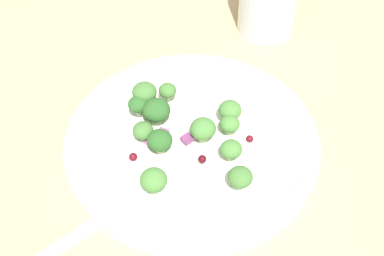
{
  "coord_description": "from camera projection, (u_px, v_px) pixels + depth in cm",
  "views": [
    {
      "loc": [
        34.78,
        16.51,
        42.88
      ],
      "look_at": [
        1.89,
        2.14,
        2.7
      ],
      "focal_mm": 48.15,
      "sensor_mm": 36.0,
      "label": 1
    }
  ],
  "objects": [
    {
      "name": "plate",
      "position": [
        192.0,
        139.0,
        0.55
      ],
      "size": [
        27.3,
        27.3,
        1.7
      ],
      "color": "white",
      "rests_on": "ground_plane"
    },
    {
      "name": "broccoli_floret_2",
      "position": [
        143.0,
        131.0,
        0.53
      ],
      "size": [
        2.17,
        2.17,
        2.2
      ],
      "color": "#9EC684",
      "rests_on": "plate"
    },
    {
      "name": "broccoli_floret_4",
      "position": [
        156.0,
        111.0,
        0.55
      ],
      "size": [
        2.99,
        2.99,
        3.02
      ],
      "color": "#8EB77A",
      "rests_on": "plate"
    },
    {
      "name": "fork",
      "position": [
        67.0,
        242.0,
        0.48
      ],
      "size": [
        17.43,
        9.95,
        0.5
      ],
      "color": "silver",
      "rests_on": "ground_plane"
    },
    {
      "name": "broccoli_floret_1",
      "position": [
        240.0,
        177.0,
        0.49
      ],
      "size": [
        2.42,
        2.42,
        2.45
      ],
      "color": "#9EC684",
      "rests_on": "plate"
    },
    {
      "name": "cranberry_0",
      "position": [
        249.0,
        141.0,
        0.54
      ],
      "size": [
        0.79,
        0.79,
        0.79
      ],
      "primitive_type": "sphere",
      "color": "maroon",
      "rests_on": "plate"
    },
    {
      "name": "broccoli_floret_10",
      "position": [
        138.0,
        105.0,
        0.55
      ],
      "size": [
        2.21,
        2.21,
        2.24
      ],
      "color": "#9EC684",
      "rests_on": "plate"
    },
    {
      "name": "onion_bit_0",
      "position": [
        150.0,
        140.0,
        0.54
      ],
      "size": [
        1.24,
        1.23,
        0.49
      ],
      "primitive_type": "cube",
      "rotation": [
        0.0,
        0.0,
        1.45
      ],
      "color": "#A35B93",
      "rests_on": "plate"
    },
    {
      "name": "dressing_pool",
      "position": [
        192.0,
        137.0,
        0.55
      ],
      "size": [
        15.83,
        15.83,
        0.2
      ],
      "primitive_type": "cylinder",
      "color": "white",
      "rests_on": "plate"
    },
    {
      "name": "cranberry_3",
      "position": [
        133.0,
        157.0,
        0.53
      ],
      "size": [
        0.88,
        0.88,
        0.88
      ],
      "primitive_type": "sphere",
      "color": "maroon",
      "rests_on": "plate"
    },
    {
      "name": "broccoli_floret_3",
      "position": [
        146.0,
        90.0,
        0.56
      ],
      "size": [
        2.71,
        2.71,
        2.74
      ],
      "color": "#ADD18E",
      "rests_on": "plate"
    },
    {
      "name": "broccoli_floret_6",
      "position": [
        228.0,
        127.0,
        0.54
      ],
      "size": [
        2.12,
        2.12,
        2.15
      ],
      "color": "#ADD18E",
      "rests_on": "plate"
    },
    {
      "name": "broccoli_floret_0",
      "position": [
        203.0,
        129.0,
        0.53
      ],
      "size": [
        2.69,
        2.69,
        2.73
      ],
      "color": "#ADD18E",
      "rests_on": "plate"
    },
    {
      "name": "broccoli_floret_9",
      "position": [
        168.0,
        91.0,
        0.57
      ],
      "size": [
        1.99,
        1.99,
        2.01
      ],
      "color": "#ADD18E",
      "rests_on": "plate"
    },
    {
      "name": "onion_bit_2",
      "position": [
        163.0,
        132.0,
        0.55
      ],
      "size": [
        1.06,
        1.13,
        0.38
      ],
      "primitive_type": "cube",
      "rotation": [
        0.0,
        0.0,
        0.06
      ],
      "color": "#A35B93",
      "rests_on": "plate"
    },
    {
      "name": "ground_plane",
      "position": [
        181.0,
        133.0,
        0.58
      ],
      "size": [
        180.0,
        180.0,
        2.0
      ],
      "primitive_type": "cube",
      "color": "tan"
    },
    {
      "name": "cranberry_2",
      "position": [
        205.0,
        132.0,
        0.54
      ],
      "size": [
        0.89,
        0.89,
        0.89
      ],
      "primitive_type": "sphere",
      "color": "#4C0A14",
      "rests_on": "plate"
    },
    {
      "name": "broccoli_floret_7",
      "position": [
        160.0,
        141.0,
        0.52
      ],
      "size": [
        2.6,
        2.6,
        2.63
      ],
      "color": "#9EC684",
      "rests_on": "plate"
    },
    {
      "name": "broccoli_floret_11",
      "position": [
        154.0,
        180.0,
        0.49
      ],
      "size": [
        2.63,
        2.63,
        2.67
      ],
      "color": "#9EC684",
      "rests_on": "plate"
    },
    {
      "name": "broccoli_floret_5",
      "position": [
        231.0,
        150.0,
        0.52
      ],
      "size": [
        2.23,
        2.23,
        2.26
      ],
      "color": "#9EC684",
      "rests_on": "plate"
    },
    {
      "name": "cranberry_1",
      "position": [
        202.0,
        159.0,
        0.52
      ],
      "size": [
        0.84,
        0.84,
        0.84
      ],
      "primitive_type": "sphere",
      "color": "#4C0A14",
      "rests_on": "plate"
    },
    {
      "name": "broccoli_floret_8",
      "position": [
        230.0,
        110.0,
        0.55
      ],
      "size": [
        2.49,
        2.49,
        2.52
      ],
      "color": "#ADD18E",
      "rests_on": "plate"
    },
    {
      "name": "onion_bit_1",
      "position": [
        187.0,
        139.0,
        0.54
      ],
      "size": [
        1.43,
        1.37,
        0.59
      ],
      "primitive_type": "cube",
      "rotation": [
        0.0,
        0.0,
        1.1
      ],
      "color": "#843D75",
      "rests_on": "plate"
    }
  ]
}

